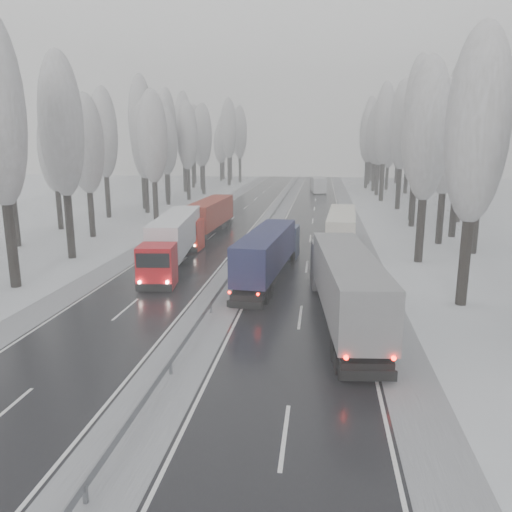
% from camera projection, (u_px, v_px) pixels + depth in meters
% --- Properties ---
extents(ground, '(260.00, 260.00, 0.00)m').
position_uv_depth(ground, '(138.00, 425.00, 17.77)').
color(ground, silver).
rests_on(ground, ground).
extents(carriageway_right, '(7.50, 200.00, 0.03)m').
position_uv_depth(carriageway_right, '(309.00, 251.00, 46.09)').
color(carriageway_right, black).
rests_on(carriageway_right, ground).
extents(carriageway_left, '(7.50, 200.00, 0.03)m').
position_uv_depth(carriageway_left, '(198.00, 248.00, 47.43)').
color(carriageway_left, black).
rests_on(carriageway_left, ground).
extents(median_slush, '(3.00, 200.00, 0.04)m').
position_uv_depth(median_slush, '(253.00, 249.00, 46.76)').
color(median_slush, '#A0A2A8').
rests_on(median_slush, ground).
extents(shoulder_right, '(2.40, 200.00, 0.04)m').
position_uv_depth(shoulder_right, '(363.00, 252.00, 45.46)').
color(shoulder_right, '#A0A2A8').
rests_on(shoulder_right, ground).
extents(shoulder_left, '(2.40, 200.00, 0.04)m').
position_uv_depth(shoulder_left, '(148.00, 246.00, 48.05)').
color(shoulder_left, '#A0A2A8').
rests_on(shoulder_left, ground).
extents(median_guardrail, '(0.12, 200.00, 0.76)m').
position_uv_depth(median_guardrail, '(253.00, 243.00, 46.62)').
color(median_guardrail, slate).
rests_on(median_guardrail, ground).
extents(tree_16, '(3.60, 3.60, 16.53)m').
position_uv_depth(tree_16, '(477.00, 127.00, 28.62)').
color(tree_16, black).
rests_on(tree_16, ground).
extents(tree_18, '(3.60, 3.60, 16.58)m').
position_uv_depth(tree_18, '(428.00, 131.00, 39.66)').
color(tree_18, black).
rests_on(tree_18, ground).
extents(tree_19, '(3.60, 3.60, 14.57)m').
position_uv_depth(tree_19, '(483.00, 147.00, 43.11)').
color(tree_19, black).
rests_on(tree_19, ground).
extents(tree_20, '(3.60, 3.60, 15.71)m').
position_uv_depth(tree_20, '(447.00, 139.00, 47.21)').
color(tree_20, black).
rests_on(tree_20, ground).
extents(tree_21, '(3.60, 3.60, 18.62)m').
position_uv_depth(tree_21, '(462.00, 120.00, 50.38)').
color(tree_21, black).
rests_on(tree_21, ground).
extents(tree_22, '(3.60, 3.60, 15.86)m').
position_uv_depth(tree_22, '(417.00, 138.00, 57.38)').
color(tree_22, black).
rests_on(tree_22, ground).
extents(tree_23, '(3.60, 3.60, 13.55)m').
position_uv_depth(tree_23, '(464.00, 151.00, 60.78)').
color(tree_23, black).
rests_on(tree_23, ground).
extents(tree_24, '(3.60, 3.60, 20.49)m').
position_uv_depth(tree_24, '(418.00, 114.00, 61.85)').
color(tree_24, black).
rests_on(tree_24, ground).
extents(tree_25, '(3.60, 3.60, 19.44)m').
position_uv_depth(tree_25, '(467.00, 121.00, 64.99)').
color(tree_25, black).
rests_on(tree_25, ground).
extents(tree_26, '(3.60, 3.60, 18.78)m').
position_uv_depth(tree_26, '(402.00, 126.00, 72.04)').
color(tree_26, black).
rests_on(tree_26, ground).
extents(tree_27, '(3.60, 3.60, 17.62)m').
position_uv_depth(tree_27, '(447.00, 132.00, 75.16)').
color(tree_27, black).
rests_on(tree_27, ground).
extents(tree_28, '(3.60, 3.60, 19.62)m').
position_uv_depth(tree_28, '(385.00, 125.00, 82.40)').
color(tree_28, black).
rests_on(tree_28, ground).
extents(tree_29, '(3.60, 3.60, 18.11)m').
position_uv_depth(tree_29, '(426.00, 131.00, 85.55)').
color(tree_29, black).
rests_on(tree_29, ground).
extents(tree_30, '(3.60, 3.60, 17.86)m').
position_uv_depth(tree_30, '(380.00, 133.00, 92.04)').
color(tree_30, black).
rests_on(tree_30, ground).
extents(tree_31, '(3.60, 3.60, 18.58)m').
position_uv_depth(tree_31, '(409.00, 130.00, 95.05)').
color(tree_31, black).
rests_on(tree_31, ground).
extents(tree_32, '(3.60, 3.60, 17.33)m').
position_uv_depth(tree_32, '(376.00, 135.00, 99.37)').
color(tree_32, black).
rests_on(tree_32, ground).
extents(tree_33, '(3.60, 3.60, 14.33)m').
position_uv_depth(tree_33, '(389.00, 145.00, 103.26)').
color(tree_33, black).
rests_on(tree_33, ground).
extents(tree_34, '(3.60, 3.60, 17.63)m').
position_uv_depth(tree_34, '(368.00, 134.00, 106.30)').
color(tree_34, black).
rests_on(tree_34, ground).
extents(tree_35, '(3.60, 3.60, 18.25)m').
position_uv_depth(tree_35, '(409.00, 133.00, 108.91)').
color(tree_35, black).
rests_on(tree_35, ground).
extents(tree_36, '(3.60, 3.60, 20.23)m').
position_uv_depth(tree_36, '(370.00, 128.00, 115.28)').
color(tree_36, black).
rests_on(tree_36, ground).
extents(tree_37, '(3.60, 3.60, 16.37)m').
position_uv_depth(tree_37, '(398.00, 139.00, 118.81)').
color(tree_37, black).
rests_on(tree_37, ground).
extents(tree_38, '(3.60, 3.60, 17.97)m').
position_uv_depth(tree_38, '(373.00, 135.00, 125.60)').
color(tree_38, black).
rests_on(tree_38, ground).
extents(tree_39, '(3.60, 3.60, 16.19)m').
position_uv_depth(tree_39, '(382.00, 139.00, 129.36)').
color(tree_39, black).
rests_on(tree_39, ground).
extents(tree_58, '(3.60, 3.60, 17.21)m').
position_uv_depth(tree_58, '(61.00, 126.00, 40.95)').
color(tree_58, black).
rests_on(tree_58, ground).
extents(tree_59, '(3.60, 3.60, 18.41)m').
position_uv_depth(tree_59, '(4.00, 119.00, 45.62)').
color(tree_59, black).
rests_on(tree_59, ground).
extents(tree_60, '(3.60, 3.60, 14.84)m').
position_uv_depth(tree_60, '(86.00, 144.00, 50.93)').
color(tree_60, black).
rests_on(tree_60, ground).
extents(tree_61, '(3.60, 3.60, 13.95)m').
position_uv_depth(tree_61, '(54.00, 149.00, 55.65)').
color(tree_61, black).
rests_on(tree_61, ground).
extents(tree_62, '(3.60, 3.60, 16.04)m').
position_uv_depth(tree_62, '(153.00, 138.00, 59.48)').
color(tree_62, black).
rests_on(tree_62, ground).
extents(tree_63, '(3.60, 3.60, 16.88)m').
position_uv_depth(tree_63, '(104.00, 134.00, 64.23)').
color(tree_63, black).
rests_on(tree_63, ground).
extents(tree_64, '(3.60, 3.60, 15.42)m').
position_uv_depth(tree_64, '(144.00, 141.00, 68.80)').
color(tree_64, black).
rests_on(tree_64, ground).
extents(tree_65, '(3.60, 3.60, 19.48)m').
position_uv_depth(tree_65, '(141.00, 123.00, 72.31)').
color(tree_65, black).
rests_on(tree_65, ground).
extents(tree_66, '(3.60, 3.60, 15.23)m').
position_uv_depth(tree_66, '(166.00, 142.00, 78.12)').
color(tree_66, black).
rests_on(tree_66, ground).
extents(tree_67, '(3.60, 3.60, 17.09)m').
position_uv_depth(tree_67, '(165.00, 134.00, 81.90)').
color(tree_67, black).
rests_on(tree_67, ground).
extents(tree_68, '(3.60, 3.60, 16.65)m').
position_uv_depth(tree_68, '(187.00, 136.00, 84.26)').
color(tree_68, black).
rests_on(tree_68, ground).
extents(tree_69, '(3.60, 3.60, 19.35)m').
position_uv_depth(tree_69, '(166.00, 127.00, 88.35)').
color(tree_69, black).
rests_on(tree_69, ground).
extents(tree_70, '(3.60, 3.60, 17.09)m').
position_uv_depth(tree_70, '(202.00, 135.00, 93.90)').
color(tree_70, black).
rests_on(tree_70, ground).
extents(tree_71, '(3.60, 3.60, 19.61)m').
position_uv_depth(tree_71, '(183.00, 127.00, 98.01)').
color(tree_71, black).
rests_on(tree_71, ground).
extents(tree_72, '(3.60, 3.60, 15.11)m').
position_uv_depth(tree_72, '(201.00, 142.00, 103.54)').
color(tree_72, black).
rests_on(tree_72, ground).
extents(tree_73, '(3.60, 3.60, 17.22)m').
position_uv_depth(tree_73, '(192.00, 136.00, 107.47)').
color(tree_73, black).
rests_on(tree_73, ground).
extents(tree_74, '(3.60, 3.60, 19.68)m').
position_uv_depth(tree_74, '(229.00, 129.00, 112.83)').
color(tree_74, black).
rests_on(tree_74, ground).
extents(tree_75, '(3.60, 3.60, 18.60)m').
position_uv_depth(tree_75, '(194.00, 132.00, 118.01)').
color(tree_75, black).
rests_on(tree_75, ground).
extents(tree_76, '(3.60, 3.60, 18.55)m').
position_uv_depth(tree_76, '(240.00, 133.00, 121.94)').
color(tree_76, black).
rests_on(tree_76, ground).
extents(tree_77, '(3.60, 3.60, 14.32)m').
position_uv_depth(tree_77, '(221.00, 144.00, 127.12)').
color(tree_77, black).
rests_on(tree_77, ground).
extents(tree_78, '(3.60, 3.60, 19.55)m').
position_uv_depth(tree_78, '(230.00, 131.00, 128.61)').
color(tree_78, black).
rests_on(tree_78, ground).
extents(tree_79, '(3.60, 3.60, 17.07)m').
position_uv_depth(tree_79, '(223.00, 137.00, 133.18)').
color(tree_79, black).
rests_on(tree_79, ground).
extents(truck_grey_tarp, '(4.06, 16.22, 4.13)m').
position_uv_depth(truck_grey_tarp, '(344.00, 281.00, 27.38)').
color(truck_grey_tarp, '#414145').
rests_on(truck_grey_tarp, ground).
extents(truck_blue_box, '(3.59, 14.64, 3.72)m').
position_uv_depth(truck_blue_box, '(269.00, 250.00, 36.25)').
color(truck_blue_box, navy).
rests_on(truck_blue_box, ground).
extents(truck_cream_box, '(3.11, 14.72, 3.75)m').
position_uv_depth(truck_cream_box, '(342.00, 227.00, 45.81)').
color(truck_cream_box, '#BDB6A7').
rests_on(truck_cream_box, ground).
extents(box_truck_distant, '(3.45, 8.43, 3.06)m').
position_uv_depth(box_truck_distant, '(318.00, 185.00, 98.62)').
color(box_truck_distant, silver).
rests_on(box_truck_distant, ground).
extents(truck_red_white, '(4.17, 15.56, 3.96)m').
position_uv_depth(truck_red_white, '(174.00, 237.00, 40.40)').
color(truck_red_white, red).
rests_on(truck_red_white, ground).
extents(truck_red_red, '(2.89, 14.91, 3.80)m').
position_uv_depth(truck_red_red, '(208.00, 217.00, 52.17)').
color(truck_red_red, red).
rests_on(truck_red_red, ground).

